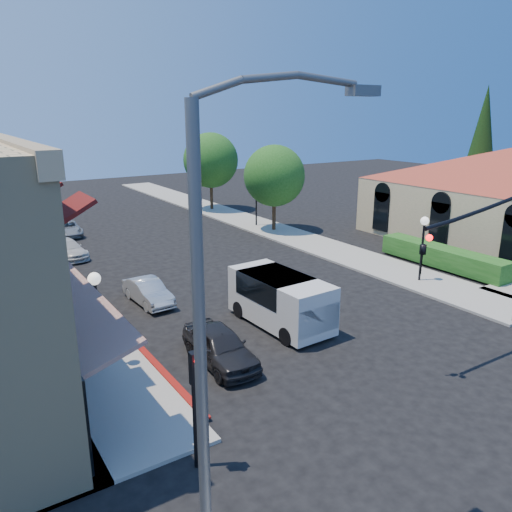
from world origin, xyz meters
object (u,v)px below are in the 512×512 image
conifer_far (482,141)px  street_tree_a (274,176)px  secondary_signal (195,388)px  lamppost_right_near (424,232)px  parked_car_c (67,249)px  parked_car_a (220,346)px  parked_car_d (67,228)px  lamppost_left_near (96,296)px  lamppost_right_far (256,192)px  cobra_streetlight (220,342)px  lamppost_left_far (25,222)px  street_tree_b (211,160)px  parked_car_b (148,292)px  white_van (281,297)px

conifer_far → street_tree_a: 19.73m
secondary_signal → lamppost_right_near: bearing=21.8°
parked_car_c → parked_car_a: bearing=-93.2°
street_tree_a → parked_car_d: bearing=152.6°
lamppost_left_near → lamppost_right_far: size_ratio=1.00×
cobra_streetlight → parked_car_a: bearing=61.5°
parked_car_a → parked_car_c: size_ratio=1.01×
conifer_far → lamppost_left_far: size_ratio=3.08×
secondary_signal → cobra_streetlight: cobra_streetlight is taller
street_tree_b → lamppost_right_near: 24.07m
street_tree_b → secondary_signal: bearing=-118.8°
street_tree_a → parked_car_b: street_tree_a is taller
street_tree_b → secondary_signal: (-16.80, -30.59, -2.23)m
lamppost_right_near → white_van: bearing=-177.0°
street_tree_b → parked_car_a: street_tree_b is taller
secondary_signal → parked_car_a: secondary_signal is taller
secondary_signal → cobra_streetlight: size_ratio=0.36×
parked_car_c → lamppost_right_far: bearing=-4.2°
lamppost_left_near → lamppost_right_far: bearing=43.3°
lamppost_left_far → lamppost_left_near: bearing=-90.0°
street_tree_b → parked_car_b: 23.70m
street_tree_a → white_van: bearing=-124.1°
white_van → parked_car_d: white_van is taller
parked_car_c → cobra_streetlight: bearing=-104.6°
street_tree_b → parked_car_c: street_tree_b is taller
lamppost_left_far → parked_car_b: size_ratio=1.02×
street_tree_b → parked_car_b: (-13.60, -19.00, -3.97)m
parked_car_d → street_tree_a: bearing=-24.3°
lamppost_right_near → secondary_signal: bearing=-158.2°
lamppost_right_far → lamppost_left_far: bearing=-173.3°
conifer_far → lamppost_right_near: bearing=-152.9°
cobra_streetlight → parked_car_b: size_ratio=2.66×
street_tree_b → white_van: street_tree_b is taller
lamppost_left_far → white_van: bearing=-62.7°
cobra_streetlight → parked_car_c: (2.95, 25.05, -4.70)m
lamppost_right_near → lamppost_left_near: bearing=180.0°
secondary_signal → lamppost_left_far: size_ratio=0.93×
conifer_far → secondary_signal: (-36.00, -16.59, -4.04)m
parked_car_c → street_tree_a: bearing=-11.9°
lamppost_left_near → parked_car_d: (3.70, 21.06, -2.20)m
street_tree_b → lamppost_right_near: bearing=-90.7°
street_tree_a → street_tree_b: bearing=90.0°
lamppost_right_far → parked_car_c: size_ratio=0.91×
parked_car_c → conifer_far: bearing=-16.3°
lamppost_right_near → parked_car_b: bearing=159.4°
conifer_far → parked_car_a: (-32.80, -12.00, -5.68)m
street_tree_a → lamppost_right_far: street_tree_a is taller
cobra_streetlight → parked_car_d: 31.72m
lamppost_right_near → conifer_far: bearing=27.1°
conifer_far → parked_car_c: (-34.20, 5.05, -5.79)m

